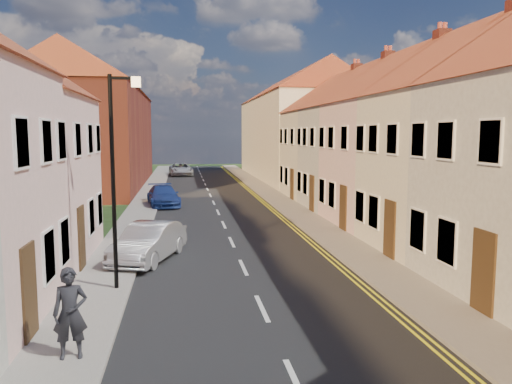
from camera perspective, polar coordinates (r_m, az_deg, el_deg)
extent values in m
cube|color=black|center=(24.79, -3.71, -3.78)|extent=(7.00, 90.00, 0.02)
cube|color=#9F9991|center=(24.82, -13.91, -3.83)|extent=(1.80, 90.00, 0.12)
cube|color=#9F9991|center=(25.51, 6.21, -3.39)|extent=(1.80, 90.00, 0.12)
cube|color=beige|center=(21.12, 23.90, 2.02)|extent=(8.00, 5.00, 6.00)
cube|color=beige|center=(25.83, 17.51, 3.04)|extent=(8.00, 5.80, 6.00)
cube|color=maroon|center=(24.03, 20.44, 15.12)|extent=(0.60, 0.60, 1.60)
cube|color=beige|center=(30.77, 13.13, 3.71)|extent=(8.00, 5.00, 6.00)
cube|color=maroon|center=(29.21, 14.81, 13.74)|extent=(0.60, 0.60, 1.60)
cube|color=beige|center=(35.85, 9.96, 4.18)|extent=(8.00, 5.80, 6.00)
cube|color=maroon|center=(33.84, 11.40, 12.83)|extent=(0.60, 0.60, 1.60)
cube|color=beige|center=(50.57, 4.51, 6.10)|extent=(8.00, 24.00, 8.00)
cube|color=maroon|center=(44.90, -17.88, 5.72)|extent=(8.00, 24.00, 8.00)
cylinder|color=black|center=(14.49, -16.01, 0.94)|extent=(0.12, 0.12, 6.00)
cube|color=black|center=(14.46, -14.98, 12.47)|extent=(0.70, 0.08, 0.08)
cube|color=#FFD899|center=(14.42, -13.56, 12.13)|extent=(0.25, 0.15, 0.28)
imported|color=#9C9DA3|center=(18.18, -12.14, -5.62)|extent=(2.71, 4.36, 1.36)
imported|color=navy|center=(31.74, -10.55, -0.43)|extent=(2.39, 4.60, 1.27)
imported|color=#B9BCC2|center=(54.29, -8.58, 2.58)|extent=(2.75, 5.14, 1.37)
imported|color=#222227|center=(10.65, -20.46, -12.85)|extent=(0.70, 0.49, 1.81)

